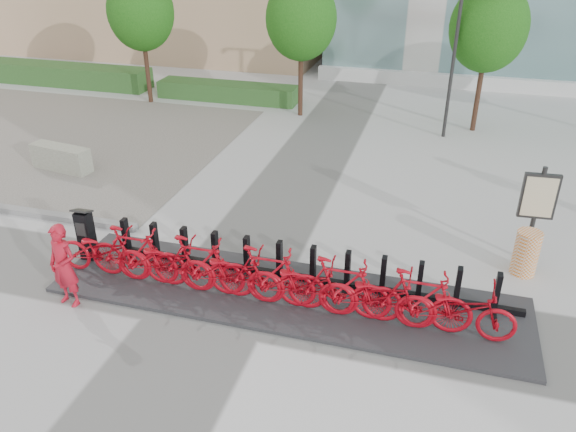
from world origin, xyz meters
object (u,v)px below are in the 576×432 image
(bike_0, at_px, (103,251))
(jersey_barrier, at_px, (61,158))
(construction_barrel, at_px, (526,253))
(worker_red, at_px, (63,266))
(map_sign, at_px, (538,200))
(kiosk, at_px, (86,234))

(bike_0, bearing_deg, jersey_barrier, 43.25)
(bike_0, xyz_separation_m, construction_barrel, (8.58, 2.58, -0.12))
(bike_0, relative_size, worker_red, 1.19)
(worker_red, bearing_deg, map_sign, 35.50)
(kiosk, bearing_deg, bike_0, -35.49)
(bike_0, height_order, construction_barrel, bike_0)
(jersey_barrier, distance_m, map_sign, 13.32)
(kiosk, relative_size, worker_red, 0.72)
(construction_barrel, distance_m, jersey_barrier, 13.25)
(kiosk, xyz_separation_m, jersey_barrier, (-3.79, 4.31, -0.30))
(bike_0, distance_m, map_sign, 9.28)
(bike_0, height_order, kiosk, kiosk)
(jersey_barrier, height_order, map_sign, map_sign)
(kiosk, relative_size, construction_barrel, 1.23)
(kiosk, distance_m, jersey_barrier, 5.75)
(bike_0, height_order, worker_red, worker_red)
(jersey_barrier, bearing_deg, kiosk, -39.81)
(bike_0, bearing_deg, worker_red, 170.19)
(bike_0, xyz_separation_m, kiosk, (-0.71, 0.47, 0.06))
(bike_0, xyz_separation_m, map_sign, (8.68, 3.17, 0.87))
(map_sign, bearing_deg, bike_0, -163.80)
(construction_barrel, bearing_deg, bike_0, -163.25)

